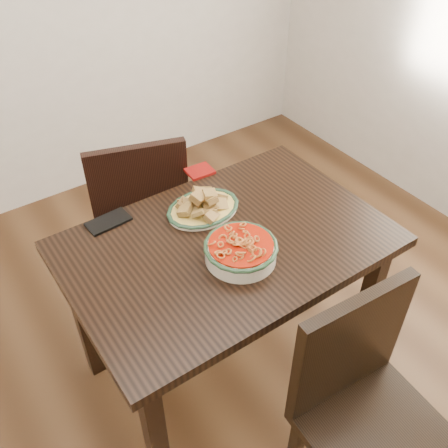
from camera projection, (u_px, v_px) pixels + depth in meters
floor at (230, 380)px, 2.19m from camera, size 3.50×3.50×0.00m
dining_table at (227, 261)px, 1.85m from camera, size 1.14×0.76×0.75m
chair_far at (140, 207)px, 2.32m from camera, size 0.53×0.53×0.89m
chair_near at (364, 403)px, 1.57m from camera, size 0.45×0.45×0.89m
fish_plate at (203, 202)px, 1.87m from camera, size 0.28×0.22×0.11m
noodle_bowl at (241, 249)px, 1.68m from camera, size 0.25×0.25×0.08m
smartphone at (108, 222)px, 1.85m from camera, size 0.16×0.10×0.01m
napkin at (200, 171)px, 2.10m from camera, size 0.11×0.10×0.01m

